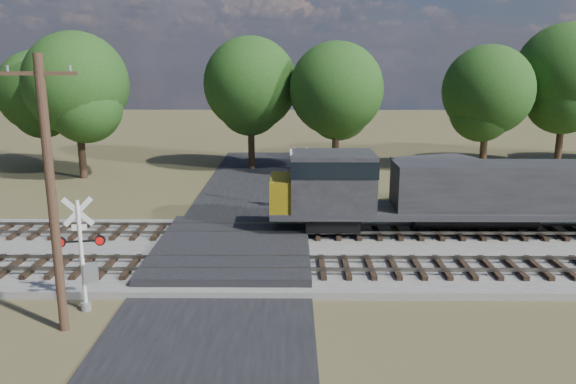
{
  "coord_description": "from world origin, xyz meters",
  "views": [
    {
      "loc": [
        2.73,
        -24.09,
        8.77
      ],
      "look_at": [
        2.54,
        2.0,
        2.67
      ],
      "focal_mm": 35.0,
      "sensor_mm": 36.0,
      "label": 1
    }
  ],
  "objects_px": {
    "crossing_signal_far": "(299,185)",
    "equipment_shed": "(445,188)",
    "utility_pole": "(51,191)",
    "crossing_signal_near": "(85,264)"
  },
  "relations": [
    {
      "from": "crossing_signal_far",
      "to": "equipment_shed",
      "type": "bearing_deg",
      "value": 169.7
    },
    {
      "from": "crossing_signal_near",
      "to": "crossing_signal_far",
      "type": "xyz_separation_m",
      "value": [
        7.76,
        13.74,
        -0.14
      ]
    },
    {
      "from": "crossing_signal_far",
      "to": "equipment_shed",
      "type": "height_order",
      "value": "crossing_signal_far"
    },
    {
      "from": "crossing_signal_near",
      "to": "utility_pole",
      "type": "bearing_deg",
      "value": -109.29
    },
    {
      "from": "utility_pole",
      "to": "crossing_signal_far",
      "type": "bearing_deg",
      "value": 54.72
    },
    {
      "from": "utility_pole",
      "to": "equipment_shed",
      "type": "xyz_separation_m",
      "value": [
        16.46,
        14.52,
        -3.16
      ]
    },
    {
      "from": "crossing_signal_near",
      "to": "utility_pole",
      "type": "height_order",
      "value": "utility_pole"
    },
    {
      "from": "crossing_signal_near",
      "to": "equipment_shed",
      "type": "xyz_separation_m",
      "value": [
        16.18,
        12.99,
        -0.14
      ]
    },
    {
      "from": "crossing_signal_far",
      "to": "utility_pole",
      "type": "height_order",
      "value": "utility_pole"
    },
    {
      "from": "utility_pole",
      "to": "equipment_shed",
      "type": "height_order",
      "value": "utility_pole"
    }
  ]
}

